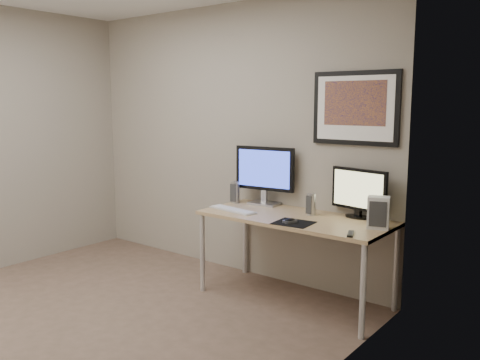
{
  "coord_description": "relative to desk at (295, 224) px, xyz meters",
  "views": [
    {
      "loc": [
        3.18,
        -2.18,
        1.67
      ],
      "look_at": [
        0.62,
        1.1,
        1.03
      ],
      "focal_mm": 38.0,
      "sensor_mm": 36.0,
      "label": 1
    }
  ],
  "objects": [
    {
      "name": "fan_unit",
      "position": [
        0.71,
        0.04,
        0.19
      ],
      "size": [
        0.19,
        0.16,
        0.24
      ],
      "primitive_type": "cube",
      "rotation": [
        0.0,
        0.0,
        0.34
      ],
      "color": "silver",
      "rests_on": "desk"
    },
    {
      "name": "framed_art",
      "position": [
        0.35,
        0.33,
        0.96
      ],
      "size": [
        0.75,
        0.04,
        0.6
      ],
      "color": "black",
      "rests_on": "room"
    },
    {
      "name": "room",
      "position": [
        -1.0,
        -0.9,
        0.98
      ],
      "size": [
        3.6,
        3.6,
        3.6
      ],
      "color": "white",
      "rests_on": "ground"
    },
    {
      "name": "mousepad",
      "position": [
        0.12,
        -0.21,
        0.07
      ],
      "size": [
        0.31,
        0.28,
        0.0
      ],
      "primitive_type": "cube",
      "rotation": [
        0.0,
        0.0,
        0.1
      ],
      "color": "black",
      "rests_on": "desk"
    },
    {
      "name": "mouse",
      "position": [
        0.09,
        -0.23,
        0.09
      ],
      "size": [
        0.09,
        0.12,
        0.03
      ],
      "primitive_type": "ellipsoid",
      "rotation": [
        0.0,
        0.0,
        -0.34
      ],
      "color": "black",
      "rests_on": "mousepad"
    },
    {
      "name": "speaker_right",
      "position": [
        0.08,
        0.13,
        0.16
      ],
      "size": [
        0.08,
        0.08,
        0.18
      ],
      "primitive_type": "cylinder",
      "rotation": [
        0.0,
        0.0,
        -0.09
      ],
      "color": "#A8A8AD",
      "rests_on": "desk"
    },
    {
      "name": "speaker_left",
      "position": [
        -0.75,
        0.15,
        0.17
      ],
      "size": [
        0.09,
        0.09,
        0.2
      ],
      "primitive_type": "cylinder",
      "rotation": [
        0.0,
        0.0,
        0.15
      ],
      "color": "#A8A8AD",
      "rests_on": "desk"
    },
    {
      "name": "floor",
      "position": [
        -1.0,
        -1.35,
        -0.66
      ],
      "size": [
        3.6,
        3.6,
        0.0
      ],
      "primitive_type": "plane",
      "color": "brown",
      "rests_on": "ground"
    },
    {
      "name": "desk",
      "position": [
        0.0,
        0.0,
        0.0
      ],
      "size": [
        1.6,
        0.7,
        0.73
      ],
      "color": "#9A6E4A",
      "rests_on": "floor"
    },
    {
      "name": "monitor_tv",
      "position": [
        0.44,
        0.27,
        0.28
      ],
      "size": [
        0.52,
        0.16,
        0.41
      ],
      "rotation": [
        0.0,
        0.0,
        -0.19
      ],
      "color": "black",
      "rests_on": "desk"
    },
    {
      "name": "keyboard",
      "position": [
        -0.55,
        -0.15,
        0.07
      ],
      "size": [
        0.5,
        0.2,
        0.02
      ],
      "primitive_type": "cube",
      "rotation": [
        0.0,
        0.0,
        -0.16
      ],
      "color": "silver",
      "rests_on": "desk"
    },
    {
      "name": "remote",
      "position": [
        0.63,
        -0.26,
        0.08
      ],
      "size": [
        0.09,
        0.16,
        0.02
      ],
      "primitive_type": "cube",
      "rotation": [
        0.0,
        0.0,
        0.37
      ],
      "color": "black",
      "rests_on": "desk"
    },
    {
      "name": "monitor_large",
      "position": [
        -0.48,
        0.24,
        0.36
      ],
      "size": [
        0.59,
        0.22,
        0.54
      ],
      "rotation": [
        0.0,
        0.0,
        0.11
      ],
      "color": "#A8A8AD",
      "rests_on": "desk"
    }
  ]
}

